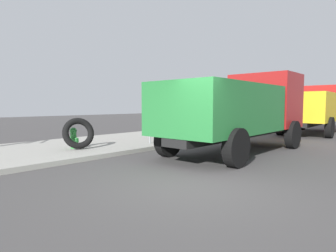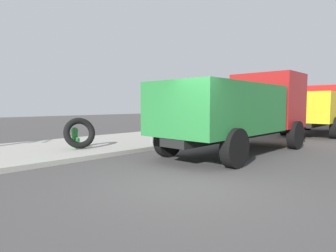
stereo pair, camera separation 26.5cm
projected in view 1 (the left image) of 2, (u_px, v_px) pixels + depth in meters
ground_plane at (196, 185)px, 6.13m from camera, size 80.00×80.00×0.00m
sidewalk_curb at (55, 149)px, 10.50m from camera, size 36.00×5.00×0.15m
fire_hydrant at (74, 137)px, 10.25m from camera, size 0.24×0.55×0.76m
loose_tire at (78, 133)px, 10.05m from camera, size 1.21×0.77×1.14m
stop_sign at (150, 106)px, 11.53m from camera, size 0.76×0.08×2.23m
dump_truck_green at (239, 108)px, 10.37m from camera, size 7.03×2.87×3.00m
dump_truck_yellow at (315, 107)px, 17.32m from camera, size 7.11×3.06×3.00m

